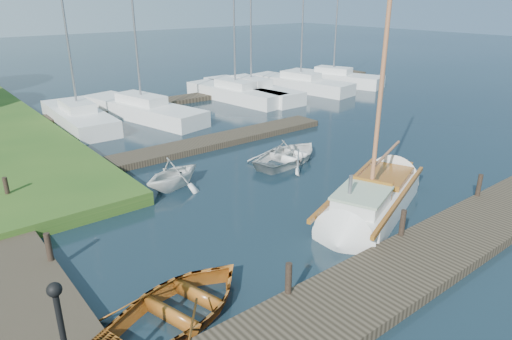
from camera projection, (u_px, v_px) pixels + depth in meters
ground at (256, 201)px, 16.34m from camera, size 160.00×160.00×0.00m
near_dock at (399, 272)px, 11.91m from camera, size 18.00×2.20×0.30m
far_dock at (205, 143)px, 22.20m from camera, size 14.00×1.60×0.30m
pontoon at (227, 93)px, 33.78m from camera, size 30.00×1.60×0.30m
mooring_post_1 at (289, 278)px, 10.70m from camera, size 0.16×0.16×0.80m
mooring_post_2 at (403, 223)px, 13.31m from camera, size 0.16×0.16×0.80m
mooring_post_3 at (479, 185)px, 15.93m from camera, size 0.16×0.16×0.80m
mooring_post_4 at (49, 247)px, 12.02m from camera, size 0.16×0.16×0.80m
mooring_post_5 at (7, 188)px, 15.68m from camera, size 0.16×0.16×0.80m
lamp_post at (62, 329)px, 7.37m from camera, size 0.24×0.24×2.44m
sailboat at (373, 201)px, 15.57m from camera, size 7.38×4.39×9.83m
dinghy at (180, 302)px, 10.33m from camera, size 4.55×3.76×0.82m
tender_b at (173, 171)px, 17.26m from camera, size 3.06×2.81×1.35m
tender_c at (289, 153)px, 20.09m from camera, size 4.36×3.54×0.79m
tender_d at (285, 148)px, 20.44m from camera, size 2.31×2.14×1.00m
marina_boat_0 at (78, 116)px, 25.58m from camera, size 2.46×7.65×10.29m
marina_boat_1 at (142, 108)px, 27.28m from camera, size 4.20×9.54×10.80m
marina_boat_3 at (235, 92)px, 31.84m from camera, size 3.18×8.36×10.97m
marina_boat_4 at (251, 89)px, 32.95m from camera, size 2.26×9.21×9.97m
marina_boat_5 at (300, 83)px, 35.22m from camera, size 3.59×8.78×10.37m
marina_boat_6 at (333, 77)px, 37.53m from camera, size 4.71×8.33×10.61m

